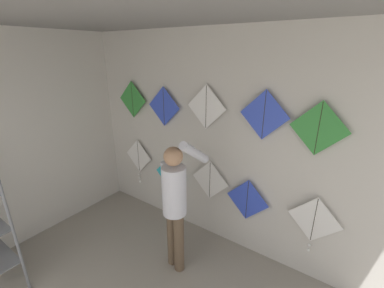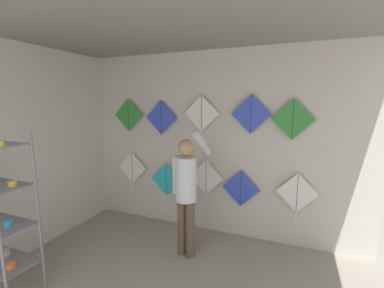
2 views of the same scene
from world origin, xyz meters
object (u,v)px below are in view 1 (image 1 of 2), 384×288
kite_1 (170,177)px  kite_5 (132,100)px  kite_3 (247,200)px  kite_7 (206,107)px  kite_8 (264,115)px  kite_6 (164,107)px  kite_4 (314,222)px  kite_9 (319,129)px  kite_0 (139,158)px  kite_2 (210,180)px  shopkeeper (175,199)px

kite_1 → kite_5: (-0.70, 0.00, 1.10)m
kite_1 → kite_3: (1.25, 0.00, 0.05)m
kite_7 → kite_8: kite_8 is taller
kite_8 → kite_6: bearing=180.0°
kite_3 → kite_7: 1.26m
kite_1 → kite_5: size_ratio=1.37×
kite_1 → kite_4: size_ratio=1.10×
kite_4 → kite_9: kite_9 is taller
kite_0 → kite_8: (2.02, 0.00, 1.01)m
kite_3 → kite_7: size_ratio=1.00×
kite_6 → kite_8: 1.43m
kite_2 → kite_9: size_ratio=1.00×
kite_4 → kite_7: (-1.40, 0.00, 1.08)m
shopkeeper → kite_1: 1.01m
kite_3 → kite_4: (0.77, -0.00, 0.01)m
kite_3 → kite_7: bearing=180.0°
kite_8 → kite_9: kite_8 is taller
kite_1 → kite_8: (1.36, 0.00, 1.15)m
shopkeeper → kite_9: 1.67m
kite_0 → kite_4: 2.69m
kite_5 → kite_1: bearing=-0.1°
kite_0 → kite_6: bearing=0.1°
kite_0 → kite_3: size_ratio=1.37×
kite_7 → kite_6: bearing=180.0°
shopkeeper → kite_5: 1.78m
kite_3 → kite_6: (-1.32, 0.00, 1.02)m
kite_2 → kite_3: bearing=0.0°
kite_7 → kite_0: bearing=-180.0°
kite_5 → kite_6: 0.63m
kite_1 → kite_9: 2.20m
kite_4 → kite_8: 1.27m
kite_0 → kite_9: size_ratio=1.37×
kite_5 → kite_8: size_ratio=1.00×
kite_5 → kite_7: size_ratio=1.00×
kite_0 → kite_8: size_ratio=1.37×
kite_1 → kite_7: kite_7 is taller
kite_2 → kite_7: kite_7 is taller
kite_2 → kite_5: bearing=180.0°
kite_3 → kite_8: 1.10m
kite_4 → kite_6: kite_6 is taller
kite_4 → kite_9: size_ratio=1.25×
kite_5 → kite_9: size_ratio=1.00×
kite_2 → kite_5: kite_5 is taller
kite_7 → shopkeeper: bearing=-85.5°
kite_0 → kite_2: 1.37m
kite_6 → kite_9: size_ratio=1.00×
kite_9 → kite_8: bearing=180.0°
kite_5 → kite_6: size_ratio=1.00×
kite_6 → kite_7: kite_7 is taller
shopkeeper → kite_4: (1.35, 0.71, -0.16)m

